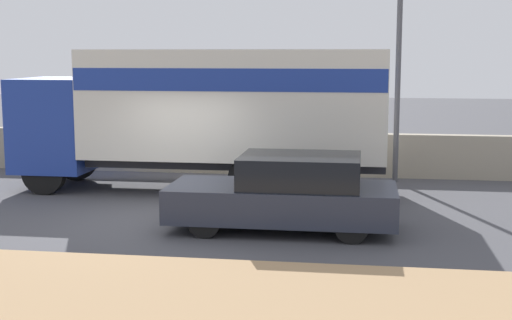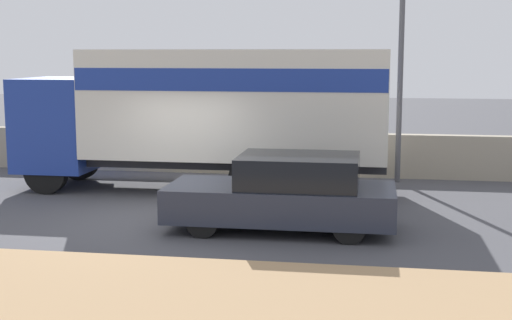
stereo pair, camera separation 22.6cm
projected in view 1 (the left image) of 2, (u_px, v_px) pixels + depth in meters
The scene contains 6 objects.
ground_plane at pixel (165, 218), 14.39m from camera, with size 80.00×80.00×0.00m, color #47474C.
dirt_shoulder_foreground at pixel (58, 305), 9.38m from camera, with size 60.00×4.65×0.04m.
stone_wall_backdrop at pixel (219, 152), 19.74m from camera, with size 60.00×0.35×1.17m.
street_lamp at pixel (399, 41), 17.94m from camera, with size 0.56×0.28×6.11m.
box_truck at pixel (208, 107), 16.92m from camera, with size 8.83×2.38×3.38m.
car_hatchback at pixel (287, 193), 13.32m from camera, with size 4.24×1.80×1.43m.
Camera 1 is at (3.91, -13.62, 3.31)m, focal length 50.00 mm.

